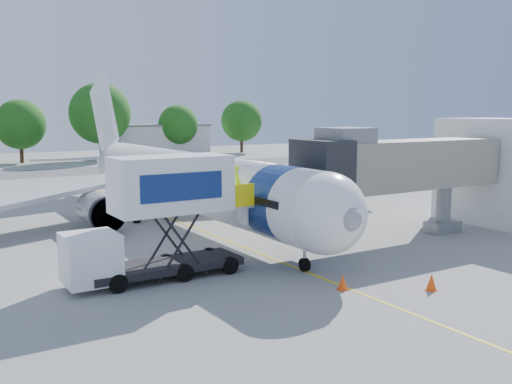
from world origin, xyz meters
TOP-DOWN VIEW (x-y plane):
  - ground at (0.00, 0.00)m, footprint 160.00×160.00m
  - guidance_line at (0.00, 0.00)m, footprint 0.15×70.00m
  - taxiway_strip at (0.00, 42.00)m, footprint 120.00×10.00m
  - aircraft at (0.00, 4.12)m, footprint 34.17×37.73m
  - jet_bridge at (7.99, -7.00)m, footprint 13.90×3.20m
  - terminal_stub at (18.50, -7.00)m, footprint 5.00×8.00m
  - catering_hiloader at (-6.26, -7.00)m, footprint 8.50×2.44m
  - safety_cone_a at (2.79, -14.65)m, footprint 0.45×0.45m
  - safety_cone_b at (-0.34, -12.64)m, footprint 0.43×0.43m
  - outbuilding_right at (22.00, 62.00)m, footprint 16.40×7.40m
  - tree_d at (-0.98, 58.38)m, footprint 7.24×7.24m
  - tree_e at (10.29, 56.69)m, footprint 9.28×9.28m
  - tree_f at (24.35, 59.37)m, footprint 6.73×6.73m
  - tree_g at (37.16, 59.86)m, footprint 7.46×7.46m

SIDE VIEW (x-z plane):
  - ground at x=0.00m, z-range 0.00..0.00m
  - taxiway_strip at x=0.00m, z-range 0.00..0.01m
  - guidance_line at x=0.00m, z-range 0.00..0.01m
  - safety_cone_b at x=-0.34m, z-range -0.01..0.67m
  - safety_cone_a at x=2.79m, z-range -0.02..0.70m
  - outbuilding_right at x=22.00m, z-range 0.01..5.31m
  - catering_hiloader at x=-6.26m, z-range 0.01..5.51m
  - aircraft at x=0.00m, z-range -2.73..8.62m
  - terminal_stub at x=18.50m, z-range 0.00..7.00m
  - jet_bridge at x=7.99m, z-range 1.04..7.64m
  - tree_f at x=24.35m, z-range 0.91..9.50m
  - tree_d at x=-0.98m, z-range 0.98..10.21m
  - tree_g at x=37.16m, z-range 1.02..10.53m
  - tree_e at x=10.29m, z-range 1.27..13.10m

